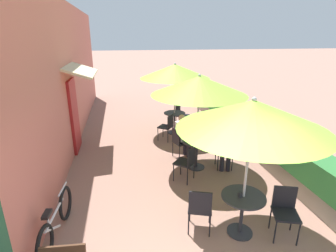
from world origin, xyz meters
TOP-DOWN VIEW (x-y plane):
  - cafe_facade_wall at (-2.54, 6.46)m, footprint 0.98×13.18m
  - planter_hedge at (2.75, 6.49)m, footprint 0.60×12.18m
  - patio_table_near at (0.89, 1.72)m, footprint 0.73×0.73m
  - patio_umbrella_near at (0.89, 1.72)m, footprint 2.28×2.28m
  - cafe_chair_near_left at (1.58, 1.57)m, footprint 0.51×0.51m
  - cafe_chair_near_right at (0.20, 1.87)m, footprint 0.51×0.51m
  - coffee_cup_near at (0.82, 1.72)m, footprint 0.07×0.07m
  - patio_table_mid at (0.80, 4.16)m, footprint 0.73×0.73m
  - patio_umbrella_mid at (0.80, 4.16)m, footprint 2.28×2.28m
  - cafe_chair_mid_left at (1.50, 4.10)m, footprint 0.47×0.47m
  - seated_patron_mid_left at (1.48, 3.99)m, footprint 0.39×0.45m
  - cafe_chair_mid_right at (0.49, 4.80)m, footprint 0.51×0.51m
  - seated_patron_mid_right at (0.59, 4.83)m, footprint 0.48×0.44m
  - cafe_chair_mid_back at (0.40, 3.57)m, footprint 0.56×0.56m
  - coffee_cup_mid at (0.85, 4.30)m, footprint 0.07×0.07m
  - patio_table_far at (0.75, 6.74)m, footprint 0.73×0.73m
  - patio_umbrella_far at (0.75, 6.74)m, footprint 2.28×2.28m
  - cafe_chair_far_left at (1.11, 7.36)m, footprint 0.56×0.56m
  - cafe_chair_far_right at (0.39, 6.13)m, footprint 0.56×0.56m
  - bicycle_leaning at (-2.20, 2.16)m, footprint 0.23×1.67m

SIDE VIEW (x-z plane):
  - bicycle_leaning at x=-2.20m, z-range -0.03..0.69m
  - cafe_chair_near_left at x=1.58m, z-range 0.08..0.95m
  - cafe_chair_near_right at x=0.20m, z-range 0.08..0.95m
  - cafe_chair_mid_left at x=1.50m, z-range 0.08..0.95m
  - cafe_chair_mid_right at x=0.49m, z-range 0.08..0.95m
  - cafe_chair_mid_back at x=0.40m, z-range 0.08..0.95m
  - cafe_chair_far_left at x=1.11m, z-range 0.08..0.95m
  - cafe_chair_far_right at x=0.39m, z-range 0.08..0.95m
  - patio_table_near at x=0.89m, z-range 0.15..0.89m
  - patio_table_mid at x=0.80m, z-range 0.15..0.89m
  - patio_table_far at x=0.75m, z-range 0.15..0.89m
  - planter_hedge at x=2.75m, z-range 0.03..1.04m
  - seated_patron_mid_left at x=1.48m, z-range 0.06..1.31m
  - seated_patron_mid_right at x=0.59m, z-range 0.06..1.31m
  - coffee_cup_near at x=0.82m, z-range 0.74..0.83m
  - coffee_cup_mid at x=0.85m, z-range 0.74..0.83m
  - cafe_facade_wall at x=-2.54m, z-range -0.01..4.19m
  - patio_umbrella_near at x=0.89m, z-range 0.94..3.36m
  - patio_umbrella_mid at x=0.80m, z-range 0.94..3.36m
  - patio_umbrella_far at x=0.75m, z-range 0.94..3.36m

